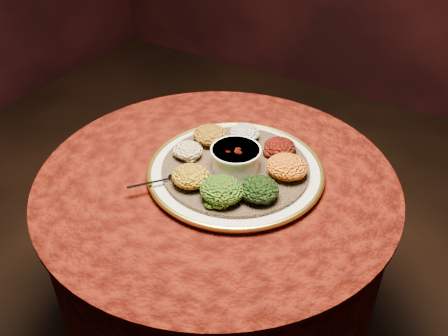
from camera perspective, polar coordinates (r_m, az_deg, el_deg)
The scene contains 13 objects.
table at distance 1.44m, azimuth -0.77°, elevation -6.74°, with size 0.96×0.96×0.73m.
platter at distance 1.32m, azimuth 1.32°, elevation -0.34°, with size 0.59×0.59×0.02m.
injera at distance 1.32m, azimuth 1.33°, elevation 0.03°, with size 0.39×0.39×0.01m, color brown.
stew_bowl at distance 1.29m, azimuth 1.35°, elevation 1.33°, with size 0.13×0.13×0.05m.
spoon at distance 1.27m, azimuth -6.12°, elevation -1.20°, with size 0.10×0.11×0.01m.
portion_ayib at distance 1.41m, azimuth 2.38°, elevation 4.07°, with size 0.09×0.08×0.04m, color beige.
portion_kitfo at distance 1.36m, azimuth 6.41°, elevation 2.42°, with size 0.09×0.08×0.04m, color black.
portion_tikil at distance 1.28m, azimuth 7.21°, elevation 0.15°, with size 0.11×0.10×0.05m, color #AF7D0E.
portion_gomen at distance 1.20m, azimuth 3.95°, elevation -2.39°, with size 0.10×0.10×0.05m, color black.
portion_mixveg at distance 1.19m, azimuth -0.23°, elevation -2.51°, with size 0.11×0.10×0.05m, color #B0290B.
portion_kik at distance 1.24m, azimuth -3.82°, elevation -0.95°, with size 0.10×0.09×0.05m, color #C08D10.
portion_timatim at distance 1.34m, azimuth -4.13°, elevation 2.03°, with size 0.08×0.08×0.04m, color maroon.
portion_shiro at distance 1.40m, azimuth -1.60°, elevation 3.80°, with size 0.10×0.09×0.05m, color #975C12.
Camera 1 is at (0.55, -0.89, 1.54)m, focal length 40.00 mm.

